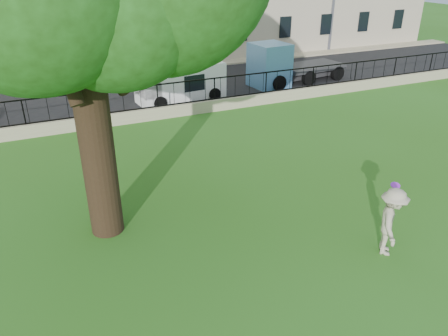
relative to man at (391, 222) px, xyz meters
name	(u,v)px	position (x,y,z in m)	size (l,w,h in m)	color
ground	(287,254)	(-2.50, 0.99, -0.96)	(120.00, 120.00, 0.00)	#2D6217
retaining_wall	(159,113)	(-2.50, 12.99, -0.66)	(50.00, 0.40, 0.60)	tan
iron_railing	(158,96)	(-2.50, 12.99, 0.19)	(50.00, 0.05, 1.13)	black
street	(136,94)	(-2.50, 17.69, -0.96)	(60.00, 9.00, 0.01)	black
sidewalk	(117,73)	(-2.50, 22.89, -0.90)	(60.00, 1.40, 0.12)	tan
man	(391,222)	(0.00, 0.00, 0.00)	(1.25, 0.72, 1.93)	#B9AC96
frisbee	(395,185)	(0.95, 0.93, 0.42)	(0.27, 0.27, 0.03)	#A92AEE
white_van	(181,83)	(-0.50, 15.39, 0.03)	(4.74, 1.85, 1.99)	white
blue_truck	(296,62)	(7.43, 16.15, 0.33)	(6.18, 2.19, 2.59)	#5793CB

